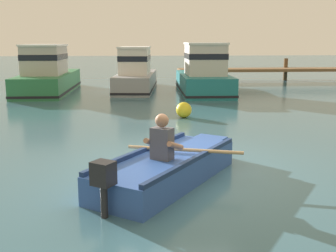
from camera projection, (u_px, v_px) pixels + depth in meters
The scene contains 7 objects.
ground_plane at pixel (183, 168), 7.71m from camera, with size 120.00×120.00×0.00m, color #386070.
wooden_dock at pixel (290, 70), 24.15m from camera, with size 13.05×1.64×1.36m.
rowboat_with_person at pixel (169, 167), 6.97m from camera, with size 2.69×3.34×1.19m.
moored_boat_green at pixel (48, 75), 18.89m from camera, with size 2.12×6.19×2.18m.
moored_boat_grey at pixel (136, 74), 19.75m from camera, with size 2.26×5.75×2.07m.
moored_boat_teal at pixel (204, 75), 18.64m from camera, with size 2.26×5.38×2.26m.
mooring_buoy at pixel (184, 110), 12.76m from camera, with size 0.48×0.48×0.48m, color yellow.
Camera 1 is at (-0.87, -7.35, 2.33)m, focal length 44.29 mm.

